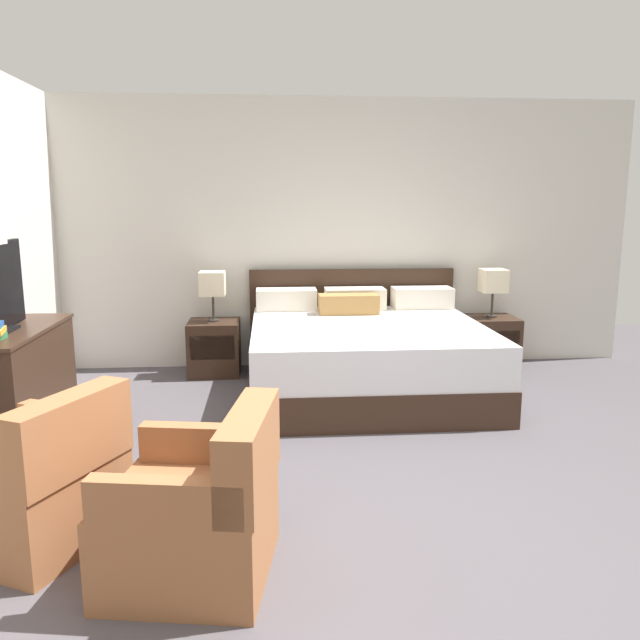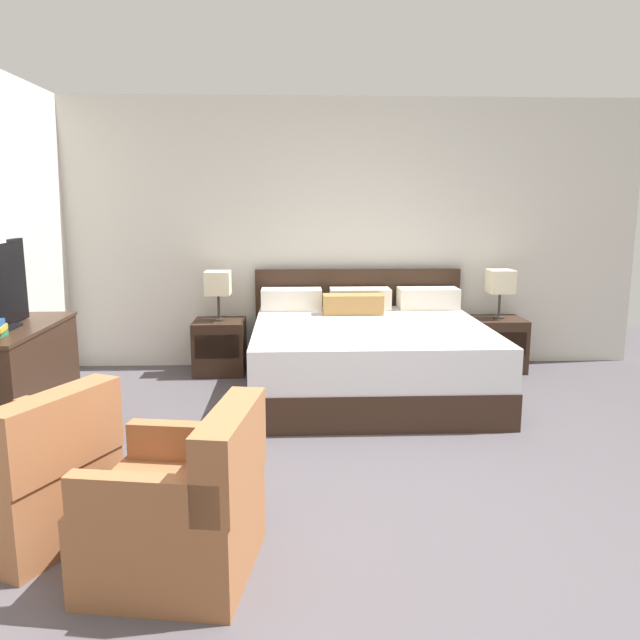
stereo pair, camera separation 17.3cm
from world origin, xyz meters
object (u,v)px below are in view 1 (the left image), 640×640
Objects in this scene: nightstand_left at (214,348)px; nightstand_right at (490,342)px; bed at (365,354)px; armchair_by_window at (37,486)px; armchair_companion at (200,514)px; dresser at (10,386)px; table_lamp_right at (493,281)px; table_lamp_left at (212,284)px.

nightstand_left is 1.00× the size of nightstand_right.
bed is at bearing -153.32° from nightstand_right.
armchair_by_window is (-1.94, -2.31, -0.04)m from bed.
nightstand_right is 0.65× the size of armchair_companion.
table_lamp_right is at bearing 23.61° from dresser.
dresser is at bearing 115.67° from armchair_by_window.
armchair_by_window is (-0.59, -2.99, 0.03)m from nightstand_left.
nightstand_left is at bearing 153.29° from bed.
nightstand_left is at bearing -179.97° from table_lamp_right.
bed is 2.76m from dresser.
armchair_by_window is at bearing -101.14° from table_lamp_left.
table_lamp_right is at bearing 53.14° from armchair_companion.
nightstand_right is 0.44× the size of dresser.
dresser is 2.15m from armchair_companion.
armchair_companion is at bearing -86.27° from table_lamp_left.
table_lamp_right is at bearing 90.00° from nightstand_right.
table_lamp_right is at bearing 42.21° from armchair_by_window.
table_lamp_left reaches higher than dresser.
bed is at bearing 49.92° from armchair_by_window.
armchair_by_window is 1.16× the size of armchair_companion.
dresser is at bearing 131.36° from armchair_companion.
dresser is (-3.91, -1.71, 0.16)m from nightstand_right.
table_lamp_left and table_lamp_right have the same top height.
nightstand_left is 0.65× the size of armchair_companion.
dresser is 1.28× the size of armchair_by_window.
nightstand_left is 1.08× the size of table_lamp_right.
armchair_by_window reaches higher than nightstand_right.
nightstand_right is at bearing -0.03° from table_lamp_left.
armchair_by_window reaches higher than nightstand_left.
bed is 3.96× the size of nightstand_left.
bed is 3.01m from armchair_by_window.
armchair_companion is at bearing -22.47° from armchair_by_window.
armchair_by_window and armchair_companion have the same top height.
dresser is at bearing -125.17° from nightstand_left.
nightstand_left is at bearing 54.83° from dresser.
bed is at bearing -26.76° from table_lamp_left.
table_lamp_left is at bearing 54.85° from dresser.
nightstand_left is 3.33m from armchair_companion.
nightstand_left and nightstand_right have the same top height.
nightstand_left is at bearing 180.00° from nightstand_right.
table_lamp_left is at bearing 90.00° from nightstand_left.
nightstand_right is 0.56× the size of armchair_by_window.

